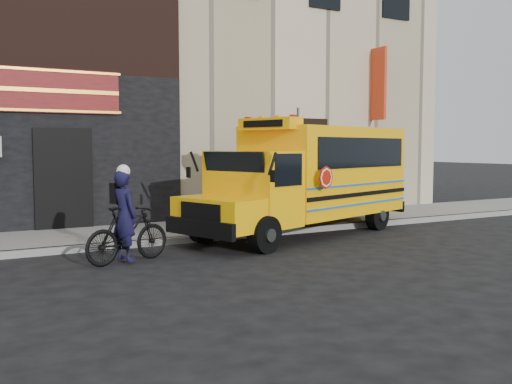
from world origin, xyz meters
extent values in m
plane|color=black|center=(0.00, 0.00, 0.00)|extent=(120.00, 120.00, 0.00)
cube|color=gray|center=(0.00, 2.60, 0.07)|extent=(40.00, 0.20, 0.15)
cube|color=slate|center=(0.00, 4.10, 0.07)|extent=(40.00, 3.00, 0.15)
cube|color=#C5B194|center=(0.00, 10.50, 6.15)|extent=(20.00, 10.00, 12.00)
cube|color=black|center=(-3.20, 5.40, 1.40)|extent=(1.30, 0.10, 2.50)
cube|color=red|center=(7.00, 5.15, 4.35)|extent=(0.10, 0.70, 2.40)
cylinder|color=black|center=(-0.01, 0.56, 0.40)|extent=(0.85, 0.52, 0.80)
cylinder|color=black|center=(-0.63, 2.36, 0.40)|extent=(0.85, 0.52, 0.80)
cylinder|color=black|center=(4.34, 2.04, 0.40)|extent=(0.85, 0.52, 0.80)
cylinder|color=black|center=(3.73, 3.84, 0.40)|extent=(0.85, 0.52, 0.80)
cube|color=#FFAF05|center=(-0.74, 1.31, 0.80)|extent=(1.59, 2.22, 0.70)
cube|color=black|center=(-1.27, 1.14, 0.55)|extent=(0.77, 1.98, 0.35)
cube|color=#FFAF05|center=(0.30, 1.67, 1.30)|extent=(1.81, 2.37, 1.70)
cube|color=black|center=(-0.24, 1.48, 1.70)|extent=(0.64, 1.72, 0.90)
cube|color=#FFAF05|center=(2.99, 2.59, 1.62)|extent=(4.97, 3.53, 2.25)
cube|color=black|center=(5.15, 3.32, 0.55)|extent=(0.82, 2.12, 0.30)
cube|color=black|center=(3.45, 1.57, 2.10)|extent=(3.70, 1.29, 0.75)
cube|color=#FFAF05|center=(0.86, 1.86, 2.78)|extent=(0.99, 1.68, 0.28)
cylinder|color=#B31707|center=(1.71, 0.78, 1.55)|extent=(0.50, 0.20, 0.52)
cylinder|color=#383E39|center=(2.53, 3.21, 1.65)|extent=(0.07, 0.07, 3.30)
cube|color=red|center=(2.53, 3.13, 2.68)|extent=(0.03, 0.29, 0.41)
cube|color=white|center=(2.53, 3.13, 2.16)|extent=(0.03, 0.29, 0.36)
imported|color=black|center=(-2.82, 1.00, 0.55)|extent=(1.91, 1.03, 1.10)
imported|color=black|center=(-2.88, 1.00, 0.87)|extent=(0.61, 0.74, 1.75)
camera|label=1|loc=(-5.92, -9.76, 2.24)|focal=40.00mm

